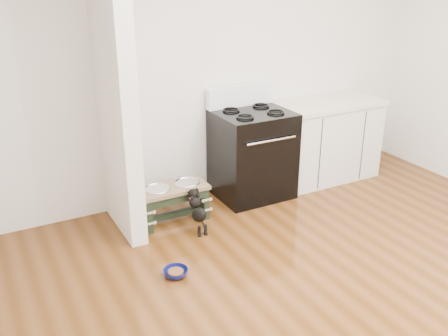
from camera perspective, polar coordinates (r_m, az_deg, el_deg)
ground at (r=3.86m, az=17.19°, el=-15.71°), size 5.00×5.00×0.00m
room_shell at (r=3.17m, az=20.51°, el=8.21°), size 5.00×5.00×5.00m
partition_wall at (r=4.39m, az=-12.38°, el=9.07°), size 0.15×0.80×2.70m
oven_range at (r=5.25m, az=3.24°, el=1.76°), size 0.76×0.69×1.14m
cabinet_run at (r=5.82m, az=11.42°, el=3.15°), size 1.24×0.64×0.91m
dog_feeder at (r=4.81m, az=-5.89°, el=-3.21°), size 0.66×0.35×0.38m
puppy at (r=4.61m, az=-3.05°, el=-4.77°), size 0.12×0.34×0.40m
floor_bowl at (r=4.09m, az=-5.54°, el=-11.83°), size 0.25×0.25×0.06m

